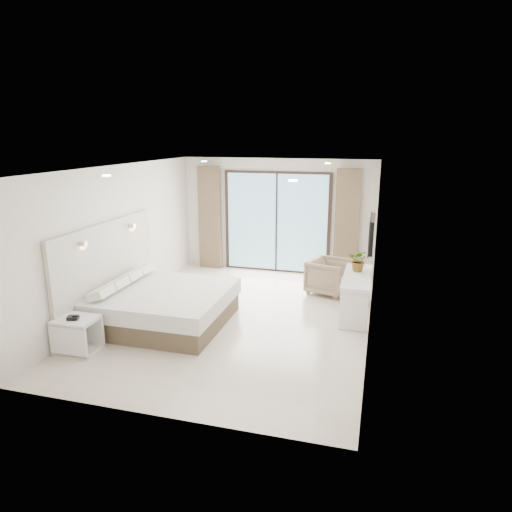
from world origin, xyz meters
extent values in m
plane|color=beige|center=(0.00, 0.00, 0.00)|extent=(6.20, 6.20, 0.00)
cube|color=silver|center=(0.00, 3.10, 1.35)|extent=(4.60, 0.02, 2.70)
cube|color=silver|center=(0.00, -3.10, 1.35)|extent=(4.60, 0.02, 2.70)
cube|color=silver|center=(-2.30, 0.00, 1.35)|extent=(0.02, 6.20, 2.70)
cube|color=silver|center=(2.30, 0.00, 1.35)|extent=(0.02, 6.20, 2.70)
cube|color=white|center=(0.00, 0.00, 2.70)|extent=(4.60, 6.20, 0.02)
cube|color=beige|center=(-2.25, -0.56, 1.15)|extent=(0.08, 3.00, 1.20)
cube|color=black|center=(2.25, 0.70, 1.55)|extent=(0.06, 1.00, 0.58)
cube|color=black|center=(2.21, 0.70, 1.55)|extent=(0.02, 1.04, 0.62)
cube|color=black|center=(0.00, 3.07, 1.20)|extent=(2.56, 0.04, 2.42)
cube|color=#82B7D1|center=(0.00, 3.04, 1.20)|extent=(2.40, 0.01, 2.30)
cube|color=brown|center=(-1.65, 2.96, 1.25)|extent=(0.55, 0.14, 2.50)
cube|color=brown|center=(1.65, 2.96, 1.25)|extent=(0.55, 0.14, 2.50)
cylinder|color=white|center=(-1.30, -1.80, 2.68)|extent=(0.12, 0.12, 0.02)
cylinder|color=white|center=(1.30, -1.80, 2.68)|extent=(0.12, 0.12, 0.02)
cylinder|color=white|center=(-1.30, 1.80, 2.68)|extent=(0.12, 0.12, 0.02)
cylinder|color=white|center=(1.30, 1.80, 2.68)|extent=(0.12, 0.12, 0.02)
cube|color=brown|center=(-1.19, -0.56, 0.17)|extent=(2.11, 2.01, 0.34)
cube|color=white|center=(-1.19, -0.56, 0.48)|extent=(2.20, 2.09, 0.27)
cube|color=white|center=(-1.95, -1.24, 0.68)|extent=(0.28, 0.42, 0.14)
cube|color=white|center=(-1.95, -0.79, 0.68)|extent=(0.28, 0.42, 0.14)
cube|color=white|center=(-1.95, -0.32, 0.68)|extent=(0.28, 0.42, 0.14)
cube|color=white|center=(-1.95, 0.13, 0.68)|extent=(0.28, 0.42, 0.14)
cube|color=white|center=(-1.96, -1.91, 0.53)|extent=(0.61, 0.50, 0.05)
cube|color=white|center=(-1.96, -1.91, 0.03)|extent=(0.61, 0.50, 0.05)
cube|color=white|center=(-1.96, -2.13, 0.27)|extent=(0.60, 0.06, 0.49)
cube|color=white|center=(-1.96, -1.69, 0.27)|extent=(0.60, 0.06, 0.49)
cube|color=black|center=(-1.96, -1.97, 0.58)|extent=(0.19, 0.17, 0.05)
cube|color=white|center=(2.04, 0.70, 0.74)|extent=(0.49, 1.57, 0.06)
cube|color=white|center=(2.04, -0.01, 0.35)|extent=(0.47, 0.06, 0.71)
cube|color=white|center=(2.04, 1.41, 0.35)|extent=(0.47, 0.06, 0.71)
imported|color=#33662D|center=(2.04, 0.98, 0.93)|extent=(0.46, 0.49, 0.33)
imported|color=#968262|center=(1.41, 1.80, 0.40)|extent=(0.90, 0.94, 0.80)
camera|label=1|loc=(2.36, -7.35, 3.23)|focal=32.00mm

